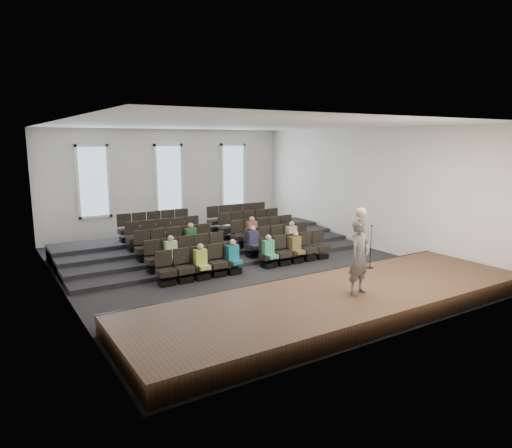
% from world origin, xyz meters
% --- Properties ---
extents(ground, '(14.00, 14.00, 0.00)m').
position_xyz_m(ground, '(0.00, 0.00, 0.00)').
color(ground, black).
rests_on(ground, ground).
extents(ceiling, '(12.00, 14.00, 0.02)m').
position_xyz_m(ceiling, '(0.00, 0.00, 5.01)').
color(ceiling, white).
rests_on(ceiling, ground).
extents(wall_back, '(12.00, 0.04, 5.00)m').
position_xyz_m(wall_back, '(0.00, 7.02, 2.50)').
color(wall_back, silver).
rests_on(wall_back, ground).
extents(wall_front, '(12.00, 0.04, 5.00)m').
position_xyz_m(wall_front, '(0.00, -7.02, 2.50)').
color(wall_front, silver).
rests_on(wall_front, ground).
extents(wall_left, '(0.04, 14.00, 5.00)m').
position_xyz_m(wall_left, '(-6.02, 0.00, 2.50)').
color(wall_left, silver).
rests_on(wall_left, ground).
extents(wall_right, '(0.04, 14.00, 5.00)m').
position_xyz_m(wall_right, '(6.02, 0.00, 2.50)').
color(wall_right, silver).
rests_on(wall_right, ground).
extents(stage, '(11.80, 3.60, 0.50)m').
position_xyz_m(stage, '(0.00, -5.10, 0.25)').
color(stage, '#4D2F21').
rests_on(stage, ground).
extents(stage_lip, '(11.80, 0.06, 0.52)m').
position_xyz_m(stage_lip, '(0.00, -3.33, 0.25)').
color(stage_lip, black).
rests_on(stage_lip, ground).
extents(risers, '(11.80, 4.80, 0.60)m').
position_xyz_m(risers, '(0.00, 3.17, 0.20)').
color(risers, black).
rests_on(risers, ground).
extents(seating_rows, '(6.80, 4.70, 1.67)m').
position_xyz_m(seating_rows, '(-0.00, 1.54, 0.68)').
color(seating_rows, black).
rests_on(seating_rows, ground).
extents(windows, '(8.44, 0.10, 3.24)m').
position_xyz_m(windows, '(0.00, 6.95, 2.70)').
color(windows, white).
rests_on(windows, wall_back).
extents(audience, '(5.45, 2.64, 1.10)m').
position_xyz_m(audience, '(0.08, 0.22, 0.80)').
color(audience, '#A8C34E').
rests_on(audience, seating_rows).
extents(speaker, '(0.81, 0.62, 1.98)m').
position_xyz_m(speaker, '(0.37, -5.40, 1.49)').
color(speaker, '#595654').
rests_on(speaker, stage).
extents(mic_stand, '(0.23, 0.23, 1.39)m').
position_xyz_m(mic_stand, '(2.44, -3.81, 0.91)').
color(mic_stand, black).
rests_on(mic_stand, stage).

